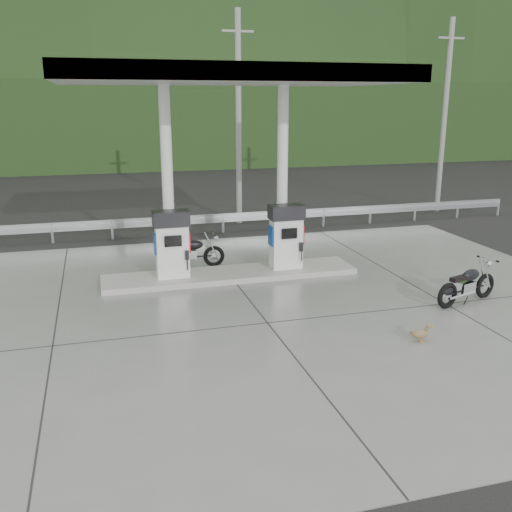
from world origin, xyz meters
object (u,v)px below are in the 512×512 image
object	(u,v)px
gas_pump_left	(172,244)
duck	(420,334)
motorcycle_right	(467,285)
motorcycle_left	(190,253)
gas_pump_right	(286,237)

from	to	relation	value
gas_pump_left	duck	bearing A→B (deg)	-50.98
motorcycle_right	gas_pump_left	bearing A→B (deg)	135.15
motorcycle_right	duck	bearing A→B (deg)	-159.51
motorcycle_left	duck	size ratio (longest dim) A/B	4.23
gas_pump_right	motorcycle_left	distance (m)	2.87
gas_pump_right	duck	world-z (taller)	gas_pump_right
motorcycle_left	motorcycle_right	size ratio (longest dim) A/B	0.99
duck	motorcycle_right	bearing A→B (deg)	44.35
motorcycle_left	motorcycle_right	bearing A→B (deg)	-35.64
motorcycle_left	duck	distance (m)	7.46
gas_pump_left	duck	world-z (taller)	gas_pump_left
gas_pump_left	motorcycle_right	size ratio (longest dim) A/B	0.96
motorcycle_left	duck	xyz separation A→B (m)	(3.62, -6.52, -0.28)
gas_pump_right	motorcycle_left	world-z (taller)	gas_pump_right
gas_pump_left	motorcycle_right	world-z (taller)	gas_pump_left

